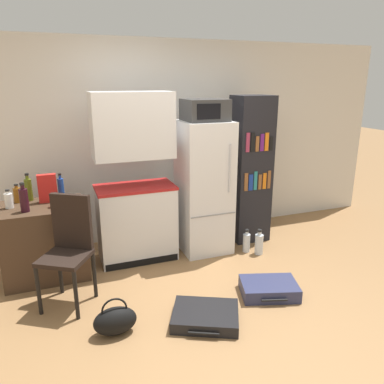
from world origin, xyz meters
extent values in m
plane|color=olive|center=(0.00, 0.00, 0.00)|extent=(24.00, 24.00, 0.00)
cube|color=silver|center=(0.20, 2.00, 1.27)|extent=(6.40, 0.10, 2.53)
cube|color=#422D1E|center=(-1.39, 1.28, 0.40)|extent=(0.84, 0.63, 0.79)
cube|color=white|center=(-0.39, 1.36, 0.43)|extent=(0.87, 0.49, 0.85)
cube|color=#B21E1E|center=(-0.39, 1.36, 0.87)|extent=(0.89, 0.50, 0.03)
cube|color=white|center=(-0.39, 1.36, 1.57)|extent=(0.87, 0.42, 0.71)
cube|color=black|center=(-0.39, 1.11, 0.04)|extent=(0.84, 0.01, 0.08)
cube|color=white|center=(0.44, 1.31, 0.79)|extent=(0.58, 0.58, 1.59)
cube|color=gray|center=(0.44, 1.01, 0.54)|extent=(0.56, 0.01, 0.01)
cylinder|color=silver|center=(0.63, 1.00, 1.08)|extent=(0.02, 0.02, 0.56)
cube|color=#333333|center=(0.44, 1.31, 1.71)|extent=(0.47, 0.44, 0.24)
cube|color=black|center=(0.40, 1.09, 1.71)|extent=(0.27, 0.01, 0.17)
cube|color=black|center=(1.12, 1.41, 0.93)|extent=(0.46, 0.38, 1.86)
cube|color=brown|center=(0.96, 1.21, 0.84)|extent=(0.05, 0.01, 0.22)
cube|color=#193899|center=(1.03, 1.21, 0.83)|extent=(0.06, 0.01, 0.20)
cube|color=teal|center=(1.09, 1.21, 0.84)|extent=(0.04, 0.01, 0.23)
cube|color=brown|center=(1.16, 1.21, 0.82)|extent=(0.04, 0.01, 0.19)
cube|color=orange|center=(1.22, 1.21, 0.83)|extent=(0.05, 0.01, 0.20)
cube|color=brown|center=(1.29, 1.21, 0.84)|extent=(0.04, 0.01, 0.23)
cube|color=#A33351|center=(0.96, 1.21, 1.32)|extent=(0.04, 0.01, 0.23)
cube|color=black|center=(1.03, 1.21, 1.32)|extent=(0.05, 0.01, 0.23)
cube|color=brown|center=(1.09, 1.21, 1.30)|extent=(0.04, 0.01, 0.18)
cube|color=#661E75|center=(1.16, 1.21, 1.31)|extent=(0.05, 0.01, 0.21)
cube|color=orange|center=(1.22, 1.21, 1.32)|extent=(0.05, 0.01, 0.22)
cube|color=black|center=(1.29, 1.21, 1.29)|extent=(0.04, 0.01, 0.17)
cylinder|color=#AD1914|center=(-1.25, 1.19, 0.85)|extent=(0.08, 0.08, 0.12)
cylinder|color=#AD1914|center=(-1.25, 1.19, 0.92)|extent=(0.04, 0.04, 0.02)
cylinder|color=black|center=(-1.25, 1.19, 0.94)|extent=(0.04, 0.04, 0.01)
cylinder|color=brown|center=(-1.62, 1.48, 0.87)|extent=(0.07, 0.07, 0.16)
cylinder|color=brown|center=(-1.62, 1.48, 0.96)|extent=(0.03, 0.03, 0.03)
cylinder|color=black|center=(-1.62, 1.48, 0.99)|extent=(0.04, 0.04, 0.02)
cylinder|color=white|center=(-1.69, 1.31, 0.87)|extent=(0.08, 0.08, 0.15)
cylinder|color=white|center=(-1.69, 1.31, 0.96)|extent=(0.04, 0.04, 0.03)
cylinder|color=black|center=(-1.69, 1.31, 0.98)|extent=(0.04, 0.04, 0.02)
cylinder|color=#566619|center=(-1.50, 1.51, 0.91)|extent=(0.08, 0.08, 0.24)
cylinder|color=#566619|center=(-1.50, 1.51, 1.05)|extent=(0.03, 0.03, 0.04)
cylinder|color=black|center=(-1.50, 1.51, 1.08)|extent=(0.04, 0.04, 0.02)
cylinder|color=black|center=(-1.53, 1.14, 0.91)|extent=(0.08, 0.08, 0.23)
cylinder|color=black|center=(-1.53, 1.14, 1.04)|extent=(0.04, 0.04, 0.04)
cylinder|color=black|center=(-1.53, 1.14, 1.08)|extent=(0.04, 0.04, 0.02)
cylinder|color=#1E47A3|center=(-1.18, 1.50, 0.90)|extent=(0.06, 0.06, 0.21)
cylinder|color=#1E47A3|center=(-1.18, 1.50, 1.02)|extent=(0.03, 0.03, 0.04)
cylinder|color=black|center=(-1.18, 1.50, 1.05)|extent=(0.03, 0.03, 0.02)
cylinder|color=silver|center=(-1.08, 1.31, 0.82)|extent=(0.18, 0.18, 0.05)
cube|color=red|center=(-1.31, 1.39, 0.94)|extent=(0.19, 0.07, 0.30)
cylinder|color=black|center=(-1.47, 0.53, 0.23)|extent=(0.04, 0.04, 0.47)
cylinder|color=black|center=(-1.16, 0.34, 0.23)|extent=(0.04, 0.04, 0.47)
cylinder|color=black|center=(-1.27, 0.84, 0.23)|extent=(0.04, 0.04, 0.47)
cylinder|color=black|center=(-0.96, 0.65, 0.23)|extent=(0.04, 0.04, 0.47)
cube|color=black|center=(-1.22, 0.59, 0.49)|extent=(0.55, 0.55, 0.04)
cube|color=black|center=(-1.12, 0.74, 0.77)|extent=(0.35, 0.24, 0.53)
cube|color=black|center=(-0.11, -0.09, 0.05)|extent=(0.71, 0.64, 0.10)
cylinder|color=black|center=(-0.22, -0.31, 0.05)|extent=(0.24, 0.13, 0.02)
cube|color=navy|center=(0.64, 0.08, 0.07)|extent=(0.63, 0.52, 0.13)
cylinder|color=black|center=(0.58, -0.11, 0.07)|extent=(0.24, 0.09, 0.02)
ellipsoid|color=black|center=(-0.88, 0.02, 0.12)|extent=(0.36, 0.20, 0.24)
torus|color=black|center=(-0.88, 0.02, 0.23)|extent=(0.21, 0.02, 0.21)
cylinder|color=silver|center=(0.90, 1.02, 0.11)|extent=(0.09, 0.09, 0.23)
cylinder|color=silver|center=(0.90, 1.02, 0.25)|extent=(0.04, 0.04, 0.04)
cylinder|color=black|center=(0.90, 1.02, 0.28)|extent=(0.05, 0.05, 0.02)
cylinder|color=silver|center=(1.01, 0.91, 0.12)|extent=(0.10, 0.10, 0.25)
cylinder|color=silver|center=(1.01, 0.91, 0.27)|extent=(0.04, 0.04, 0.04)
cylinder|color=black|center=(1.01, 0.91, 0.30)|extent=(0.05, 0.05, 0.03)
camera|label=1|loc=(-1.22, -2.70, 2.04)|focal=35.00mm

